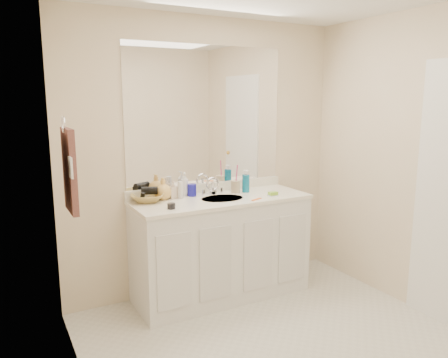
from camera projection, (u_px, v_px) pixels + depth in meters
floor at (292, 353)px, 2.98m from camera, size 2.60×2.60×0.00m
wall_back at (207, 157)px, 3.88m from camera, size 2.60×0.02×2.40m
wall_left at (86, 204)px, 2.15m from camera, size 0.02×2.60×2.40m
wall_right at (432, 166)px, 3.36m from camera, size 0.02×2.60×2.40m
vanity_cabinet at (221, 249)px, 3.79m from camera, size 1.50×0.55×0.85m
countertop at (221, 199)px, 3.71m from camera, size 1.52×0.57×0.03m
backsplash at (208, 188)px, 3.92m from camera, size 1.52×0.03×0.08m
sink_basin at (222, 200)px, 3.69m from camera, size 0.37×0.37×0.02m
faucet at (213, 188)px, 3.83m from camera, size 0.02×0.02×0.11m
mirror at (207, 116)px, 3.81m from camera, size 1.48×0.01×1.20m
blue_mug at (192, 190)px, 3.76m from camera, size 0.08×0.08×0.10m
tan_cup at (235, 187)px, 3.89m from camera, size 0.08×0.08×0.11m
toothbrush at (236, 176)px, 3.88m from camera, size 0.01×0.04×0.21m
mouthwash_bottle at (246, 183)px, 3.91m from camera, size 0.07×0.07×0.16m
soap_dish at (273, 196)px, 3.76m from camera, size 0.10×0.09×0.01m
green_soap at (273, 193)px, 3.76m from camera, size 0.08×0.05×0.03m
orange_comb at (257, 199)px, 3.64m from camera, size 0.12×0.07×0.00m
dark_jar at (171, 206)px, 3.33m from camera, size 0.07×0.07×0.04m
extra_white_bottle at (181, 190)px, 3.65m from camera, size 0.06×0.06×0.15m
soap_bottle_white at (185, 184)px, 3.77m from camera, size 0.10×0.10×0.20m
soap_bottle_cream at (173, 190)px, 3.68m from camera, size 0.07×0.07×0.15m
soap_bottle_yellow at (163, 189)px, 3.63m from camera, size 0.17×0.17×0.18m
wicker_basket at (147, 198)px, 3.56m from camera, size 0.35×0.35×0.07m
hair_dryer at (150, 191)px, 3.56m from camera, size 0.15×0.11×0.07m
towel_ring at (63, 124)px, 2.77m from camera, size 0.01×0.11×0.11m
hand_towel at (70, 171)px, 2.84m from camera, size 0.04×0.32×0.55m
switch_plate at (71, 168)px, 2.64m from camera, size 0.01×0.08×0.13m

